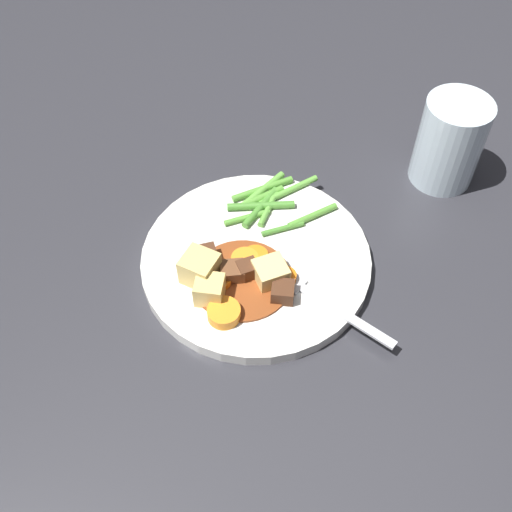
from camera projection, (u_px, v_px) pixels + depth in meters
name	position (u px, v px, depth m)	size (l,w,h in m)	color
ground_plane	(256.00, 264.00, 0.71)	(3.00, 3.00, 0.00)	#2D2D33
dinner_plate	(256.00, 260.00, 0.70)	(0.26, 0.26, 0.02)	white
stew_sauce	(242.00, 280.00, 0.67)	(0.11, 0.11, 0.00)	brown
carrot_slice_0	(219.00, 280.00, 0.67)	(0.03, 0.03, 0.01)	orange
carrot_slice_1	(259.00, 258.00, 0.69)	(0.03, 0.03, 0.01)	orange
carrot_slice_2	(285.00, 278.00, 0.67)	(0.02, 0.02, 0.01)	orange
carrot_slice_3	(245.00, 261.00, 0.68)	(0.03, 0.03, 0.01)	orange
carrot_slice_4	(224.00, 313.00, 0.64)	(0.03, 0.03, 0.01)	orange
potato_chunk_0	(271.00, 273.00, 0.67)	(0.03, 0.03, 0.02)	#E5CC7A
potato_chunk_1	(210.00, 290.00, 0.65)	(0.03, 0.03, 0.03)	#DBBC6B
potato_chunk_2	(200.00, 268.00, 0.66)	(0.03, 0.04, 0.03)	#DBBC6B
meat_chunk_0	(248.00, 270.00, 0.67)	(0.02, 0.02, 0.02)	#4C2B19
meat_chunk_1	(283.00, 292.00, 0.65)	(0.02, 0.02, 0.02)	#4C2B19
meat_chunk_2	(205.00, 259.00, 0.68)	(0.03, 0.03, 0.02)	#4C2B19
meat_chunk_3	(232.00, 272.00, 0.67)	(0.02, 0.03, 0.02)	brown
green_bean_0	(269.00, 208.00, 0.74)	(0.01, 0.01, 0.06)	#66AD42
green_bean_1	(257.00, 206.00, 0.74)	(0.01, 0.01, 0.08)	#4C8E33
green_bean_2	(247.00, 217.00, 0.73)	(0.01, 0.01, 0.06)	#599E38
green_bean_3	(264.00, 189.00, 0.76)	(0.01, 0.01, 0.08)	#599E38
green_bean_4	(264.00, 207.00, 0.74)	(0.01, 0.01, 0.07)	#4C8E33
green_bean_5	(262.00, 190.00, 0.75)	(0.01, 0.01, 0.07)	#66AD42
green_bean_6	(288.00, 191.00, 0.75)	(0.01, 0.01, 0.08)	#66AD42
green_bean_7	(283.00, 229.00, 0.72)	(0.01, 0.01, 0.05)	#4C8E33
green_bean_8	(313.00, 216.00, 0.73)	(0.01, 0.01, 0.06)	#599E38
green_bean_9	(263.00, 198.00, 0.75)	(0.01, 0.01, 0.06)	#599E38
fork	(318.00, 298.00, 0.66)	(0.11, 0.15, 0.00)	silver
water_glass	(450.00, 142.00, 0.75)	(0.08, 0.08, 0.11)	silver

